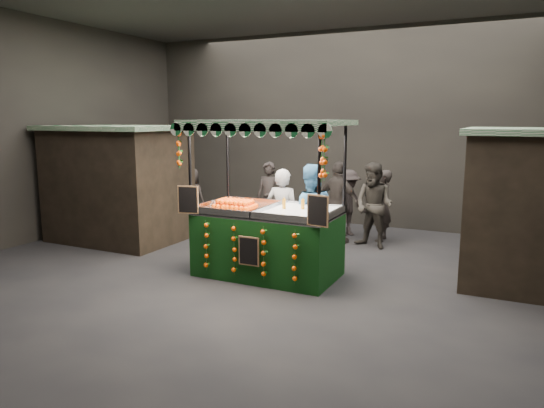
% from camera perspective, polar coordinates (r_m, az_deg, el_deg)
% --- Properties ---
extents(ground, '(12.00, 12.00, 0.00)m').
position_cam_1_polar(ground, '(8.91, 0.18, -8.29)').
color(ground, black).
rests_on(ground, ground).
extents(market_hall, '(12.10, 10.10, 5.05)m').
position_cam_1_polar(market_hall, '(8.50, 0.20, 13.96)').
color(market_hall, black).
rests_on(market_hall, ground).
extents(neighbour_stall_left, '(3.00, 2.20, 2.60)m').
position_cam_1_polar(neighbour_stall_left, '(11.91, -17.07, 2.31)').
color(neighbour_stall_left, black).
rests_on(neighbour_stall_left, ground).
extents(juice_stall, '(2.82, 1.66, 2.73)m').
position_cam_1_polar(juice_stall, '(8.76, -0.53, -2.87)').
color(juice_stall, black).
rests_on(juice_stall, ground).
extents(vendor_grey, '(0.69, 0.48, 1.81)m').
position_cam_1_polar(vendor_grey, '(9.69, 1.21, -1.27)').
color(vendor_grey, slate).
rests_on(vendor_grey, ground).
extents(vendor_blue, '(1.16, 1.06, 1.93)m').
position_cam_1_polar(vendor_blue, '(9.30, 4.32, -1.38)').
color(vendor_blue, '#285480').
rests_on(vendor_blue, ground).
extents(shopper_0, '(0.64, 0.42, 1.74)m').
position_cam_1_polar(shopper_0, '(11.94, -0.36, 0.65)').
color(shopper_0, '#2A2322').
rests_on(shopper_0, ground).
extents(shopper_1, '(1.06, 0.93, 1.84)m').
position_cam_1_polar(shopper_1, '(10.90, 11.54, -0.19)').
color(shopper_1, '#2D2924').
rests_on(shopper_1, ground).
extents(shopper_2, '(1.16, 0.77, 1.83)m').
position_cam_1_polar(shopper_2, '(11.18, 7.59, 0.16)').
color(shopper_2, '#2E2825').
rests_on(shopper_2, ground).
extents(shopper_3, '(1.08, 1.16, 1.57)m').
position_cam_1_polar(shopper_3, '(11.97, 8.63, 0.14)').
color(shopper_3, '#2C2524').
rests_on(shopper_3, ground).
extents(shopper_4, '(0.77, 0.52, 1.51)m').
position_cam_1_polar(shopper_4, '(13.03, -9.16, 0.77)').
color(shopper_4, '#2C2623').
rests_on(shopper_4, ground).
extents(shopper_6, '(0.43, 0.62, 1.62)m').
position_cam_1_polar(shopper_6, '(11.59, 12.46, -0.18)').
color(shopper_6, '#2B2523').
rests_on(shopper_6, ground).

